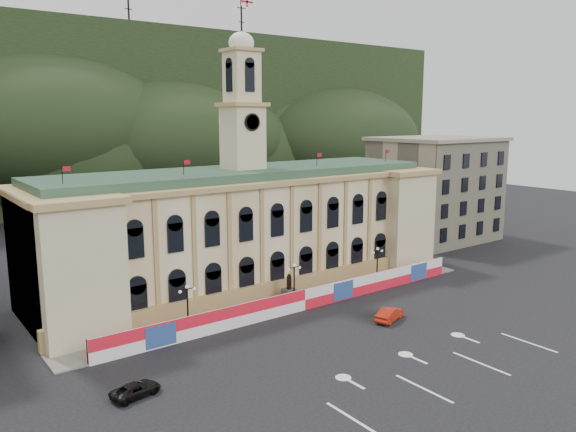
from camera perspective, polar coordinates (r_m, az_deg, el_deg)
ground at (r=56.46m, az=11.46°, el=-13.44°), size 260.00×260.00×0.00m
lane_markings at (r=53.60m, az=15.58°, el=-14.95°), size 26.00×10.00×0.02m
hill_ridge at (r=160.86m, az=-22.98°, el=8.34°), size 230.00×80.00×64.00m
city_hall at (r=74.43m, az=-4.35°, el=-1.15°), size 56.20×17.60×37.10m
side_building_right at (r=105.49m, az=14.74°, el=2.71°), size 21.00×17.00×18.60m
hoarding_fence at (r=66.26m, az=1.69°, el=-8.47°), size 50.00×0.44×2.50m
pavement at (r=68.61m, az=0.24°, el=-8.83°), size 56.00×5.50×0.16m
statue at (r=68.44m, az=0.11°, el=-7.90°), size 1.40×1.40×3.72m
lamp_left at (r=60.05m, az=-10.17°, el=-8.79°), size 1.96×0.44×5.15m
lamp_center at (r=67.12m, az=0.63°, el=-6.58°), size 1.96×0.44×5.15m
lamp_right at (r=76.13m, az=9.05°, el=-4.68°), size 1.96×0.44×5.15m
red_sedan at (r=64.12m, az=10.29°, el=-9.77°), size 4.21×5.40×1.48m
black_suv at (r=49.05m, az=-15.21°, el=-16.66°), size 3.28×4.77×1.15m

